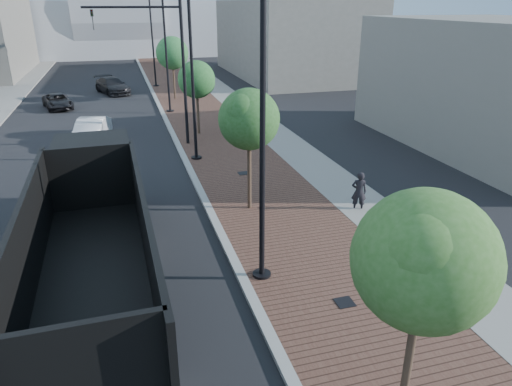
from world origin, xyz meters
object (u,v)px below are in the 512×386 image
object	(u,v)px
dump_truck	(96,220)
pedestrian	(359,192)
dark_car_mid	(58,101)
white_sedan	(91,131)

from	to	relation	value
dump_truck	pedestrian	xyz separation A→B (m)	(9.91, 1.38, -0.72)
dark_car_mid	dump_truck	bearing A→B (deg)	-96.58
pedestrian	dark_car_mid	bearing A→B (deg)	-38.40
dark_car_mid	pedestrian	distance (m)	27.88
dark_car_mid	white_sedan	bearing A→B (deg)	-89.93
dump_truck	pedestrian	size ratio (longest dim) A/B	8.24
white_sedan	dump_truck	bearing A→B (deg)	-75.82
dark_car_mid	pedestrian	xyz separation A→B (m)	(13.52, -24.39, 0.27)
white_sedan	pedestrian	world-z (taller)	pedestrian
dump_truck	white_sedan	world-z (taller)	dump_truck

